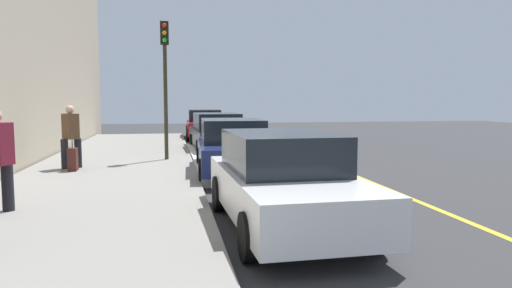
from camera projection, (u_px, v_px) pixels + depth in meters
The scene contains 11 objects.
ground_plane at pixel (233, 174), 12.82m from camera, with size 56.00×56.00×0.00m, color #333335.
sidewalk at pixel (108, 175), 12.22m from camera, with size 28.00×4.60×0.15m, color gray.
lane_stripe_centre at pixel (344, 171), 13.39m from camera, with size 28.00×0.14×0.01m, color gold.
snow_bank_curb at pixel (201, 159), 15.14m from camera, with size 8.79×0.56×0.22m, color white.
parked_car_red at pixel (204, 124), 24.50m from camera, with size 4.66×1.99×1.51m.
parked_car_black at pixel (217, 133), 18.04m from camera, with size 4.67×2.03×1.51m.
parked_car_navy at pixel (233, 148), 12.56m from camera, with size 4.16×2.02×1.51m.
parked_car_white at pixel (283, 181), 7.44m from camera, with size 4.52×2.01×1.51m.
pedestrian_brown_coat at pixel (71, 135), 12.85m from camera, with size 0.55×0.51×1.73m.
traffic_light_pole at pixel (165, 67), 14.61m from camera, with size 0.35×0.26×4.29m.
rolling_suitcase at pixel (73, 159), 12.45m from camera, with size 0.34×0.22×0.97m.
Camera 1 is at (12.59, -1.67, 2.04)m, focal length 32.91 mm.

